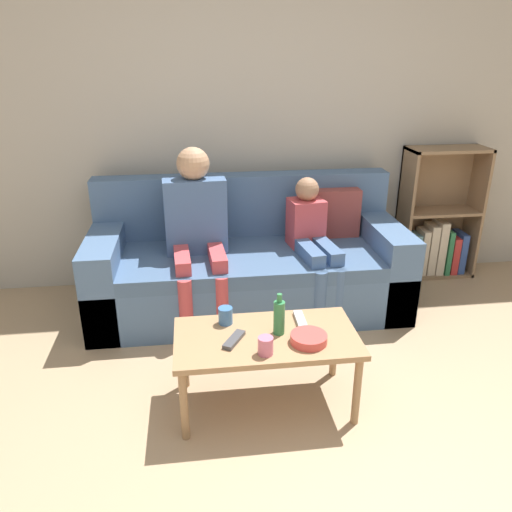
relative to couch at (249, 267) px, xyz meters
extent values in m
plane|color=tan|center=(0.00, -1.78, -0.30)|extent=(22.00, 22.00, 0.00)
cube|color=#B7B2A8|center=(0.00, 0.53, 1.00)|extent=(12.00, 0.06, 2.60)
cube|color=#4C6B93|center=(-0.01, -0.05, -0.13)|extent=(2.19, 0.89, 0.35)
cube|color=#466288|center=(-0.01, -0.14, 0.10)|extent=(1.75, 0.71, 0.10)
cube|color=#4C6B93|center=(-0.01, 0.31, 0.38)|extent=(2.19, 0.18, 0.46)
cube|color=#4C6B93|center=(-0.99, -0.05, 0.00)|extent=(0.22, 0.89, 0.61)
cube|color=#4C6B93|center=(0.98, -0.05, 0.00)|extent=(0.22, 0.89, 0.61)
cube|color=#93423D|center=(0.67, 0.16, 0.33)|extent=(0.36, 0.12, 0.36)
cube|color=#8E7051|center=(1.30, 0.35, 0.23)|extent=(0.02, 0.28, 1.06)
cube|color=#8E7051|center=(1.90, 0.35, 0.23)|extent=(0.02, 0.28, 1.06)
cube|color=#8E7051|center=(1.60, 0.48, 0.23)|extent=(0.62, 0.02, 1.06)
cube|color=#8E7051|center=(1.60, 0.35, -0.29)|extent=(0.62, 0.28, 0.02)
cube|color=#8E7051|center=(1.60, 0.35, 0.25)|extent=(0.58, 0.28, 0.02)
cube|color=#8E7051|center=(1.60, 0.35, 0.75)|extent=(0.62, 0.28, 0.02)
cube|color=#6699A8|center=(1.34, 0.33, -0.12)|extent=(0.06, 0.16, 0.32)
cube|color=#6699A8|center=(1.41, 0.33, -0.10)|extent=(0.05, 0.16, 0.35)
cube|color=beige|center=(1.48, 0.33, -0.09)|extent=(0.05, 0.18, 0.38)
cube|color=beige|center=(1.55, 0.33, -0.07)|extent=(0.07, 0.18, 0.42)
cube|color=beige|center=(1.62, 0.34, -0.05)|extent=(0.07, 0.20, 0.45)
cube|color=#2D7A4C|center=(1.68, 0.34, -0.09)|extent=(0.04, 0.23, 0.37)
cube|color=red|center=(1.74, 0.34, -0.12)|extent=(0.06, 0.22, 0.31)
cube|color=#33519E|center=(1.81, 0.34, -0.11)|extent=(0.06, 0.20, 0.34)
cylinder|color=#A87F56|center=(-0.47, -1.35, -0.11)|extent=(0.04, 0.04, 0.39)
cylinder|color=#A87F56|center=(0.38, -1.35, -0.11)|extent=(0.04, 0.04, 0.39)
cylinder|color=#A87F56|center=(-0.47, -0.94, -0.11)|extent=(0.04, 0.04, 0.39)
cylinder|color=#A87F56|center=(0.38, -0.94, -0.11)|extent=(0.04, 0.04, 0.39)
cube|color=#A87F56|center=(-0.04, -1.14, 0.10)|extent=(0.93, 0.49, 0.03)
cylinder|color=#C6474C|center=(-0.46, -0.48, -0.08)|extent=(0.09, 0.09, 0.45)
cylinder|color=#C6474C|center=(-0.23, -0.47, -0.08)|extent=(0.09, 0.09, 0.45)
cube|color=#C6474C|center=(-0.47, -0.25, 0.19)|extent=(0.12, 0.40, 0.09)
cube|color=#C6474C|center=(-0.24, -0.24, 0.19)|extent=(0.12, 0.40, 0.09)
cube|color=#476693|center=(-0.37, -0.01, 0.41)|extent=(0.43, 0.22, 0.52)
sphere|color=tan|center=(-0.37, -0.01, 0.76)|extent=(0.22, 0.22, 0.22)
cylinder|color=#476693|center=(0.41, -0.47, -0.08)|extent=(0.10, 0.10, 0.45)
cylinder|color=#476693|center=(0.54, -0.45, -0.08)|extent=(0.10, 0.10, 0.45)
cube|color=#476693|center=(0.38, -0.24, 0.19)|extent=(0.15, 0.41, 0.09)
cube|color=#476693|center=(0.51, -0.22, 0.19)|extent=(0.15, 0.41, 0.09)
cube|color=#C6474C|center=(0.41, 0.00, 0.32)|extent=(0.26, 0.23, 0.34)
sphere|color=#A87A5B|center=(0.41, 0.00, 0.56)|extent=(0.17, 0.17, 0.17)
cylinder|color=#3D70B2|center=(-0.24, -0.99, 0.16)|extent=(0.08, 0.08, 0.09)
cylinder|color=pink|center=(-0.07, -1.30, 0.16)|extent=(0.07, 0.07, 0.09)
cube|color=#B7B7BC|center=(0.16, -1.03, 0.13)|extent=(0.05, 0.17, 0.02)
cube|color=#47474C|center=(-0.21, -1.18, 0.13)|extent=(0.13, 0.17, 0.02)
cylinder|color=#DB4C47|center=(0.15, -1.23, 0.14)|extent=(0.18, 0.18, 0.05)
cylinder|color=#33844C|center=(0.02, -1.13, 0.21)|extent=(0.06, 0.06, 0.18)
cylinder|color=#33844C|center=(0.02, -1.13, 0.32)|extent=(0.03, 0.03, 0.04)
camera|label=1|loc=(-0.38, -3.30, 1.46)|focal=35.00mm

